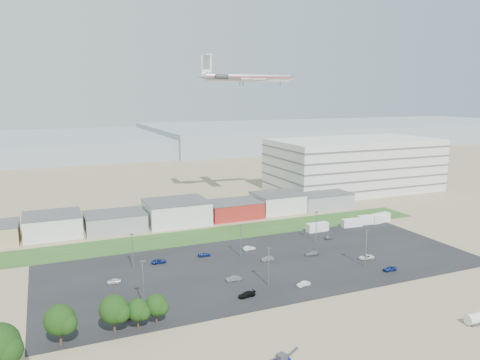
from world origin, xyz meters
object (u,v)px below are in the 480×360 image
parked_car_9 (159,261)px  parked_car_10 (130,316)px  parked_car_4 (234,278)px  parked_car_0 (366,257)px  storage_tank_nw (476,318)px  parked_car_3 (247,294)px  parked_car_11 (249,248)px  airliner (248,77)px  parked_car_7 (268,259)px  parked_car_8 (329,237)px  parked_car_13 (304,284)px  parked_car_6 (204,255)px  parked_car_2 (390,269)px  parked_car_5 (114,281)px  parked_car_12 (312,254)px  box_trailer_a (317,227)px

parked_car_9 → parked_car_10: bearing=152.9°
parked_car_4 → parked_car_0: bearing=92.6°
storage_tank_nw → parked_car_3: (-37.60, 30.27, -0.69)m
parked_car_4 → parked_car_11: size_ratio=1.02×
airliner → parked_car_7: (-24.55, -68.23, -52.64)m
parked_car_7 → parked_car_8: 29.35m
parked_car_7 → parked_car_10: (-41.82, -19.59, -0.05)m
airliner → parked_car_13: airliner is taller
parked_car_6 → parked_car_2: bearing=-123.8°
storage_tank_nw → parked_car_0: storage_tank_nw is taller
parked_car_5 → airliner: bearing=143.1°
parked_car_5 → parked_car_2: bearing=81.2°
parked_car_2 → parked_car_7: (-26.39, 19.73, -0.03)m
storage_tank_nw → parked_car_8: (5.01, 60.06, -0.74)m
parked_car_2 → parked_car_12: parked_car_2 is taller
parked_car_4 → storage_tank_nw: bearing=45.5°
box_trailer_a → parked_car_0: size_ratio=1.73×
parked_car_5 → parked_car_10: (0.42, -20.28, -0.02)m
airliner → box_trailer_a: bearing=-80.6°
parked_car_0 → parked_car_11: size_ratio=1.19×
parked_car_11 → parked_car_13: bearing=175.3°
parked_car_8 → parked_car_12: size_ratio=0.82×
parked_car_8 → parked_car_13: (-27.31, -29.61, 0.01)m
parked_car_3 → parked_car_8: 51.99m
storage_tank_nw → airliner: bearing=89.0°
storage_tank_nw → parked_car_11: 64.61m
parked_car_0 → parked_car_7: (-26.29, 9.90, -0.02)m
storage_tank_nw → parked_car_0: bearing=84.6°
parked_car_6 → parked_car_12: 31.19m
parked_car_10 → parked_car_3: bearing=-87.4°
parked_car_6 → parked_car_11: (14.24, -0.05, 0.09)m
parked_car_11 → box_trailer_a: bearing=-80.5°
parked_car_10 → parked_car_8: bearing=-64.2°
box_trailer_a → parked_car_0: 29.06m
storage_tank_nw → parked_car_11: storage_tank_nw is taller
parked_car_3 → parked_car_10: parked_car_3 is taller
parked_car_0 → parked_car_7: size_ratio=1.22×
parked_car_6 → parked_car_9: bearing=93.6°
storage_tank_nw → parked_car_7: bearing=114.3°
parked_car_9 → parked_car_11: 27.65m
parked_car_8 → parked_car_12: (-13.75, -11.35, 0.02)m
parked_car_9 → parked_car_10: parked_car_9 is taller
storage_tank_nw → parked_car_9: storage_tank_nw is taller
airliner → parked_car_3: (-39.65, -87.77, -52.64)m
storage_tank_nw → parked_car_13: size_ratio=1.25×
parked_car_12 → parked_car_13: size_ratio=1.16×
parked_car_3 → parked_car_5: parked_car_3 is taller
parked_car_8 → parked_car_10: parked_car_8 is taller
parked_car_4 → parked_car_2: bearing=79.0°
parked_car_9 → parked_car_5: bearing=121.5°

